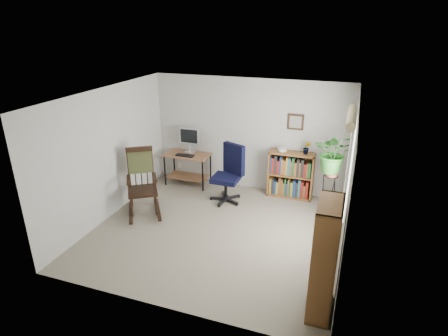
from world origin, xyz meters
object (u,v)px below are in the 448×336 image
at_px(rocking_chair, 142,182).
at_px(tall_bookshelf, 325,259).
at_px(office_chair, 226,174).
at_px(low_bookshelf, 291,175).
at_px(desk, 188,169).

height_order(rocking_chair, tall_bookshelf, tall_bookshelf).
xyz_separation_m(office_chair, low_bookshelf, (1.19, 0.66, -0.11)).
distance_m(office_chair, rocking_chair, 1.66).
height_order(desk, rocking_chair, rocking_chair).
bearing_deg(tall_bookshelf, low_bookshelf, 106.69).
xyz_separation_m(low_bookshelf, tall_bookshelf, (0.95, -3.18, 0.28)).
distance_m(low_bookshelf, tall_bookshelf, 3.33).
height_order(rocking_chair, low_bookshelf, rocking_chair).
xyz_separation_m(desk, rocking_chair, (-0.23, -1.54, 0.29)).
xyz_separation_m(rocking_chair, low_bookshelf, (2.51, 1.66, -0.16)).
xyz_separation_m(office_chair, rocking_chair, (-1.32, -1.00, 0.05)).
relative_size(rocking_chair, tall_bookshelf, 0.84).
height_order(office_chair, low_bookshelf, office_chair).
bearing_deg(office_chair, rocking_chair, -118.55).
bearing_deg(rocking_chair, desk, 48.67).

